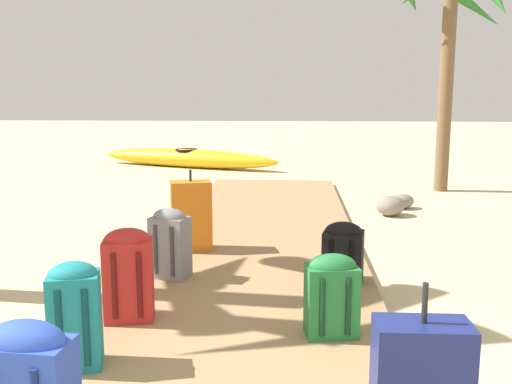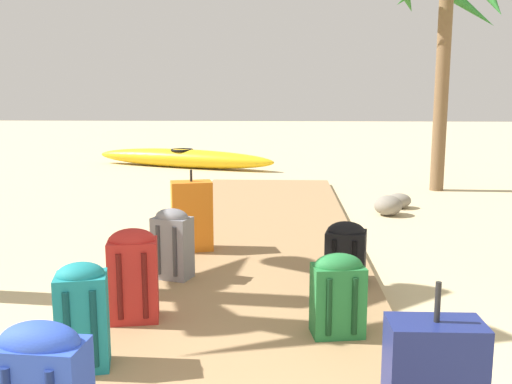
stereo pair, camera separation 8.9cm
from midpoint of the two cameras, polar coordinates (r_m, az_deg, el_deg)
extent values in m
plane|color=#CCB789|center=(4.69, -0.88, -9.43)|extent=(60.00, 60.00, 0.00)
cube|color=#9E7A51|center=(5.53, -0.27, -6.00)|extent=(1.99, 8.98, 0.08)
ellipsoid|color=#2847B7|center=(2.36, -21.92, -13.88)|extent=(0.33, 0.21, 0.17)
cube|color=slate|center=(4.63, -8.91, -5.55)|extent=(0.34, 0.28, 0.50)
ellipsoid|color=slate|center=(4.57, -8.99, -2.55)|extent=(0.32, 0.26, 0.15)
cylinder|color=#3A3A3D|center=(4.59, -10.31, -5.74)|extent=(0.05, 0.05, 0.40)
cylinder|color=#3A3A3D|center=(4.51, -8.69, -5.94)|extent=(0.05, 0.05, 0.40)
cube|color=orange|center=(5.42, -6.91, -2.39)|extent=(0.42, 0.32, 0.66)
cylinder|color=black|center=(5.35, -7.00, 1.64)|extent=(0.02, 0.02, 0.11)
cube|color=#197A7F|center=(3.26, -17.73, -12.28)|extent=(0.31, 0.28, 0.52)
ellipsoid|color=#197A7F|center=(3.18, -17.97, -7.91)|extent=(0.30, 0.26, 0.13)
cylinder|color=#0C3D3F|center=(3.17, -19.16, -13.02)|extent=(0.04, 0.04, 0.42)
cylinder|color=#0C3D3F|center=(3.15, -16.71, -13.00)|extent=(0.04, 0.04, 0.42)
cube|color=#237538|center=(3.56, 7.46, -10.74)|extent=(0.34, 0.25, 0.44)
ellipsoid|color=#237538|center=(3.49, 7.54, -7.36)|extent=(0.32, 0.24, 0.16)
cylinder|color=#113A1C|center=(3.45, 6.57, -11.39)|extent=(0.04, 0.04, 0.35)
cylinder|color=#113A1C|center=(3.48, 9.12, -11.23)|extent=(0.04, 0.04, 0.35)
cube|color=navy|center=(2.58, 16.34, -17.99)|extent=(0.39, 0.22, 0.54)
cylinder|color=black|center=(2.44, 16.75, -10.52)|extent=(0.02, 0.02, 0.17)
cube|color=red|center=(3.83, -12.84, -8.64)|extent=(0.35, 0.28, 0.54)
ellipsoid|color=red|center=(3.75, -12.99, -4.76)|extent=(0.33, 0.27, 0.16)
cylinder|color=#5B110F|center=(3.73, -14.18, -9.20)|extent=(0.04, 0.04, 0.43)
cylinder|color=#5B110F|center=(3.71, -11.76, -9.17)|extent=(0.04, 0.04, 0.43)
cube|color=black|center=(4.55, 8.42, -6.40)|extent=(0.35, 0.31, 0.41)
ellipsoid|color=black|center=(4.50, 8.48, -3.92)|extent=(0.33, 0.30, 0.15)
cylinder|color=black|center=(4.43, 7.26, -6.80)|extent=(0.04, 0.04, 0.32)
cylinder|color=black|center=(4.42, 9.24, -6.90)|extent=(0.04, 0.04, 0.32)
cylinder|color=brown|center=(9.64, 17.87, 10.00)|extent=(0.22, 0.22, 3.33)
ellipsoid|color=gold|center=(12.37, -7.61, 3.37)|extent=(4.20, 2.03, 0.39)
torus|color=black|center=(12.35, -7.63, 4.19)|extent=(0.63, 0.63, 0.05)
ellipsoid|color=gray|center=(7.54, 12.77, -1.31)|extent=(0.51, 0.52, 0.26)
ellipsoid|color=gray|center=(8.05, 13.77, -0.85)|extent=(0.46, 0.43, 0.21)
camera|label=1|loc=(0.04, 89.57, 0.07)|focal=39.90mm
camera|label=2|loc=(0.04, -90.43, -0.07)|focal=39.90mm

